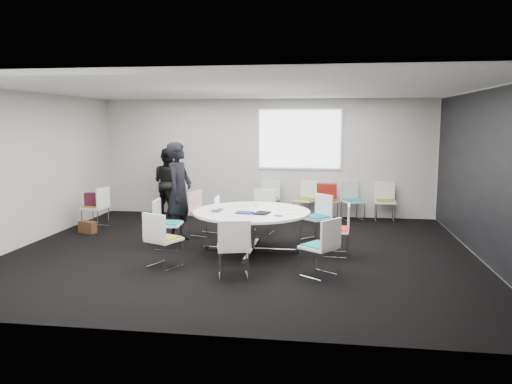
# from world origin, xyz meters

# --- Properties ---
(room_shell) EXTENTS (8.08, 7.08, 2.88)m
(room_shell) POSITION_xyz_m (0.09, 0.00, 1.40)
(room_shell) COLOR black
(room_shell) RESTS_ON ground
(conference_table) EXTENTS (2.02, 2.02, 0.73)m
(conference_table) POSITION_xyz_m (0.18, -0.01, 0.52)
(conference_table) COLOR silver
(conference_table) RESTS_ON ground
(projection_screen) EXTENTS (1.90, 0.03, 1.35)m
(projection_screen) POSITION_xyz_m (0.80, 3.46, 1.85)
(projection_screen) COLOR white
(projection_screen) RESTS_ON room_shell
(chair_ring_a) EXTENTS (0.48, 0.49, 0.88)m
(chair_ring_a) POSITION_xyz_m (1.64, -0.04, 0.28)
(chair_ring_a) COLOR silver
(chair_ring_a) RESTS_ON ground
(chair_ring_b) EXTENTS (0.64, 0.64, 0.88)m
(chair_ring_b) POSITION_xyz_m (1.28, 0.99, 0.28)
(chair_ring_b) COLOR silver
(chair_ring_b) RESTS_ON ground
(chair_ring_c) EXTENTS (0.53, 0.52, 0.88)m
(chair_ring_c) POSITION_xyz_m (0.16, 1.50, 0.28)
(chair_ring_c) COLOR silver
(chair_ring_c) RESTS_ON ground
(chair_ring_d) EXTENTS (0.58, 0.59, 0.88)m
(chair_ring_d) POSITION_xyz_m (-0.98, 1.13, 0.28)
(chair_ring_d) COLOR silver
(chair_ring_d) RESTS_ON ground
(chair_ring_e) EXTENTS (0.48, 0.49, 0.88)m
(chair_ring_e) POSITION_xyz_m (-1.34, 0.02, 0.28)
(chair_ring_e) COLOR silver
(chair_ring_e) RESTS_ON ground
(chair_ring_f) EXTENTS (0.61, 0.60, 0.88)m
(chair_ring_f) POSITION_xyz_m (-1.03, -1.13, 0.28)
(chair_ring_f) COLOR silver
(chair_ring_f) RESTS_ON ground
(chair_ring_g) EXTENTS (0.55, 0.55, 0.88)m
(chair_ring_g) POSITION_xyz_m (0.14, -1.49, 0.28)
(chair_ring_g) COLOR silver
(chair_ring_g) RESTS_ON ground
(chair_ring_h) EXTENTS (0.63, 0.64, 0.88)m
(chair_ring_h) POSITION_xyz_m (1.38, -1.25, 0.28)
(chair_ring_h) COLOR silver
(chair_ring_h) RESTS_ON ground
(chair_back_a) EXTENTS (0.54, 0.54, 0.88)m
(chair_back_a) POSITION_xyz_m (0.09, 3.16, 0.28)
(chair_back_a) COLOR silver
(chair_back_a) RESTS_ON ground
(chair_back_b) EXTENTS (0.60, 0.59, 0.88)m
(chair_back_b) POSITION_xyz_m (0.97, 3.16, 0.28)
(chair_back_b) COLOR silver
(chair_back_b) RESTS_ON ground
(chair_back_c) EXTENTS (0.58, 0.57, 0.88)m
(chair_back_c) POSITION_xyz_m (1.46, 3.16, 0.28)
(chair_back_c) COLOR silver
(chair_back_c) RESTS_ON ground
(chair_back_d) EXTENTS (0.60, 0.59, 0.88)m
(chair_back_d) POSITION_xyz_m (2.06, 3.16, 0.28)
(chair_back_d) COLOR silver
(chair_back_d) RESTS_ON ground
(chair_back_e) EXTENTS (0.47, 0.46, 0.88)m
(chair_back_e) POSITION_xyz_m (2.79, 3.17, 0.28)
(chair_back_e) COLOR silver
(chair_back_e) RESTS_ON ground
(chair_spare_left) EXTENTS (0.51, 0.52, 0.88)m
(chair_spare_left) POSITION_xyz_m (-3.42, 1.49, 0.28)
(chair_spare_left) COLOR silver
(chair_spare_left) RESTS_ON ground
(chair_person_back) EXTENTS (0.59, 0.58, 0.88)m
(chair_person_back) POSITION_xyz_m (-2.30, 3.16, 0.28)
(chair_person_back) COLOR silver
(chair_person_back) RESTS_ON ground
(person_main) EXTENTS (0.54, 0.74, 1.88)m
(person_main) POSITION_xyz_m (-1.29, 0.60, 0.94)
(person_main) COLOR black
(person_main) RESTS_ON ground
(person_back) EXTENTS (0.98, 0.90, 1.64)m
(person_back) POSITION_xyz_m (-2.30, 3.00, 0.82)
(person_back) COLOR black
(person_back) RESTS_ON ground
(laptop) EXTENTS (0.24, 0.34, 0.03)m
(laptop) POSITION_xyz_m (-0.36, -0.12, 0.74)
(laptop) COLOR #333338
(laptop) RESTS_ON conference_table
(laptop_lid) EXTENTS (0.02, 0.30, 0.22)m
(laptop_lid) POSITION_xyz_m (-0.42, -0.03, 0.86)
(laptop_lid) COLOR silver
(laptop_lid) RESTS_ON conference_table
(notebook_black) EXTENTS (0.29, 0.35, 0.02)m
(notebook_black) POSITION_xyz_m (0.39, -0.26, 0.74)
(notebook_black) COLOR black
(notebook_black) RESTS_ON conference_table
(tablet_folio) EXTENTS (0.29, 0.25, 0.03)m
(tablet_folio) POSITION_xyz_m (0.10, -0.29, 0.74)
(tablet_folio) COLOR navy
(tablet_folio) RESTS_ON conference_table
(papers_right) EXTENTS (0.36, 0.32, 0.00)m
(papers_right) POSITION_xyz_m (0.76, 0.19, 0.73)
(papers_right) COLOR silver
(papers_right) RESTS_ON conference_table
(papers_front) EXTENTS (0.31, 0.23, 0.00)m
(papers_front) POSITION_xyz_m (0.94, -0.19, 0.73)
(papers_front) COLOR white
(papers_front) RESTS_ON conference_table
(cup) EXTENTS (0.08, 0.08, 0.09)m
(cup) POSITION_xyz_m (0.17, 0.40, 0.78)
(cup) COLOR white
(cup) RESTS_ON conference_table
(phone) EXTENTS (0.15, 0.09, 0.01)m
(phone) POSITION_xyz_m (0.69, -0.44, 0.73)
(phone) COLOR black
(phone) RESTS_ON conference_table
(maroon_bag) EXTENTS (0.41, 0.17, 0.28)m
(maroon_bag) POSITION_xyz_m (-3.44, 1.49, 0.62)
(maroon_bag) COLOR #491327
(maroon_bag) RESTS_ON chair_spare_left
(brown_bag) EXTENTS (0.39, 0.26, 0.24)m
(brown_bag) POSITION_xyz_m (-3.37, 0.99, 0.12)
(brown_bag) COLOR #452816
(brown_bag) RESTS_ON ground
(red_jacket) EXTENTS (0.46, 0.22, 0.36)m
(red_jacket) POSITION_xyz_m (1.46, 2.94, 0.70)
(red_jacket) COLOR maroon
(red_jacket) RESTS_ON chair_back_c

